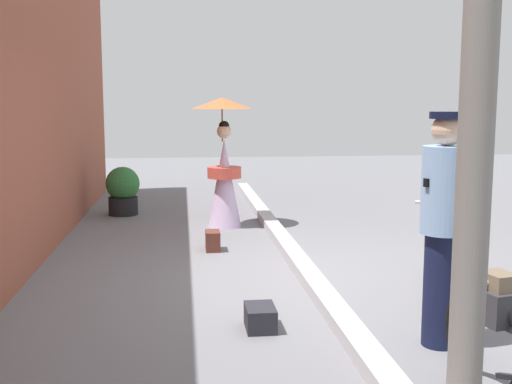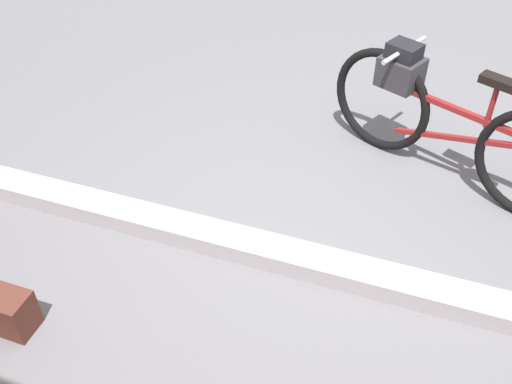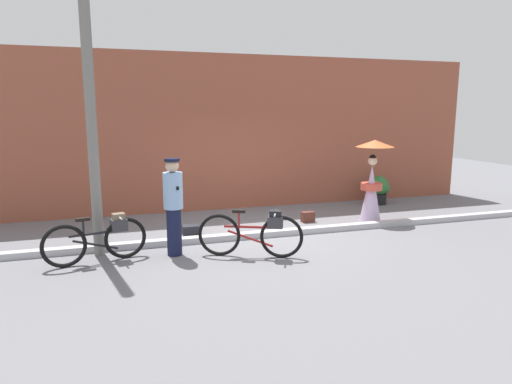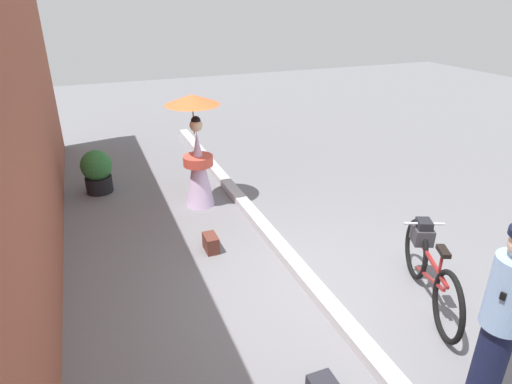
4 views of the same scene
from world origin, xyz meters
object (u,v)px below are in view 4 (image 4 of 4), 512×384
Objects in this scene: person_with_parasol at (197,150)px; potted_plant_by_door at (98,170)px; person_officer at (503,317)px; bicycle_near_officer at (429,266)px; backpack_on_pavement at (211,243)px.

person_with_parasol reaches higher than potted_plant_by_door.
potted_plant_by_door is at bearing 25.54° from person_officer.
bicycle_near_officer is at bearing -21.87° from person_officer.
potted_plant_by_door is (5.92, 2.83, -0.51)m from person_officer.
person_with_parasol is (3.42, 1.81, 0.53)m from bicycle_near_officer.
potted_plant_by_door is at bearing 52.58° from person_with_parasol.
person_officer is 4.91m from person_with_parasol.
bicycle_near_officer is 5.76× the size of backpack_on_pavement.
bicycle_near_officer reaches higher than potted_plant_by_door.
person_officer is 6.59m from potted_plant_by_door.
backpack_on_pavement is at bearing 46.85° from bicycle_near_officer.
person_officer is at bearing -154.93° from backpack_on_pavement.
backpack_on_pavement is (-2.68, -1.31, -0.28)m from potted_plant_by_door.
person_with_parasol reaches higher than backpack_on_pavement.
potted_plant_by_door is (1.18, 1.55, -0.57)m from person_with_parasol.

